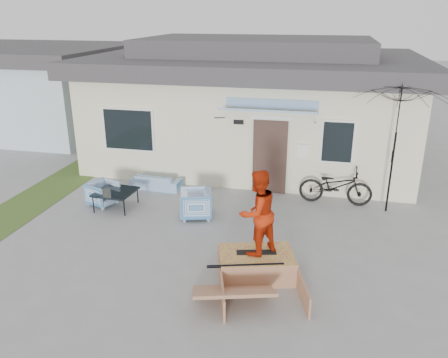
% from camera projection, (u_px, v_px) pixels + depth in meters
% --- Properties ---
extents(ground, '(90.00, 90.00, 0.00)m').
position_uv_depth(ground, '(190.00, 268.00, 9.21)').
color(ground, gray).
rests_on(ground, ground).
extents(grass_strip, '(1.40, 8.00, 0.01)m').
position_uv_depth(grass_strip, '(25.00, 206.00, 12.13)').
color(grass_strip, '#395522').
rests_on(grass_strip, ground).
extents(house, '(10.80, 8.49, 4.10)m').
position_uv_depth(house, '(255.00, 101.00, 15.85)').
color(house, beige).
rests_on(house, ground).
extents(neighbor_house, '(8.60, 7.60, 3.50)m').
position_uv_depth(neighbor_house, '(26.00, 86.00, 19.94)').
color(neighbor_house, silver).
rests_on(neighbor_house, ground).
extents(loveseat, '(1.49, 0.51, 0.57)m').
position_uv_depth(loveseat, '(156.00, 179.00, 13.26)').
color(loveseat, '#2D6EAD').
rests_on(loveseat, ground).
extents(armchair_left, '(0.84, 0.86, 0.70)m').
position_uv_depth(armchair_left, '(103.00, 192.00, 12.13)').
color(armchair_left, '#2D6EAD').
rests_on(armchair_left, ground).
extents(armchair_right, '(0.90, 0.93, 0.79)m').
position_uv_depth(armchair_right, '(195.00, 202.00, 11.38)').
color(armchair_right, '#2D6EAD').
rests_on(armchair_right, ground).
extents(coffee_table, '(1.02, 1.02, 0.47)m').
position_uv_depth(coffee_table, '(116.00, 199.00, 11.97)').
color(coffee_table, black).
rests_on(coffee_table, ground).
extents(bicycle, '(1.92, 0.69, 1.23)m').
position_uv_depth(bicycle, '(336.00, 182.00, 12.11)').
color(bicycle, black).
rests_on(bicycle, ground).
extents(patio_umbrella, '(2.39, 2.23, 2.20)m').
position_uv_depth(patio_umbrella, '(394.00, 146.00, 11.24)').
color(patio_umbrella, black).
rests_on(patio_umbrella, ground).
extents(skate_ramp, '(1.91, 2.23, 0.48)m').
position_uv_depth(skate_ramp, '(256.00, 265.00, 8.87)').
color(skate_ramp, '#9C6749').
rests_on(skate_ramp, ground).
extents(skateboard, '(0.79, 0.37, 0.05)m').
position_uv_depth(skateboard, '(256.00, 252.00, 8.83)').
color(skateboard, black).
rests_on(skateboard, skate_ramp).
extents(skater, '(1.01, 1.03, 1.68)m').
position_uv_depth(skater, '(257.00, 211.00, 8.53)').
color(skater, '#B42509').
rests_on(skater, skateboard).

